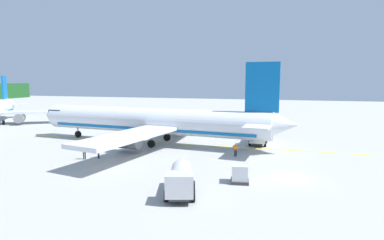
{
  "coord_description": "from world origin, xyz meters",
  "views": [
    {
      "loc": [
        -31.65,
        1.24,
        9.74
      ],
      "look_at": [
        12.03,
        13.34,
        3.81
      ],
      "focal_mm": 29.56,
      "sensor_mm": 36.0,
      "label": 1
    }
  ],
  "objects_px": {
    "airliner_foreground": "(154,121)",
    "crew_loader_right": "(236,149)",
    "crew_loader_left": "(98,151)",
    "crew_marshaller": "(84,151)",
    "service_truck_fuel": "(180,179)",
    "service_truck_baggage": "(259,134)",
    "cargo_container_near": "(240,174)"
  },
  "relations": [
    {
      "from": "cargo_container_near",
      "to": "crew_loader_left",
      "type": "height_order",
      "value": "cargo_container_near"
    },
    {
      "from": "crew_loader_right",
      "to": "service_truck_baggage",
      "type": "bearing_deg",
      "value": -14.73
    },
    {
      "from": "airliner_foreground",
      "to": "crew_loader_left",
      "type": "distance_m",
      "value": 10.85
    },
    {
      "from": "service_truck_fuel",
      "to": "cargo_container_near",
      "type": "relative_size",
      "value": 3.02
    },
    {
      "from": "service_truck_fuel",
      "to": "crew_loader_left",
      "type": "height_order",
      "value": "service_truck_fuel"
    },
    {
      "from": "crew_loader_right",
      "to": "airliner_foreground",
      "type": "bearing_deg",
      "value": 70.47
    },
    {
      "from": "cargo_container_near",
      "to": "crew_loader_left",
      "type": "xyz_separation_m",
      "value": [
        4.58,
        17.9,
        0.08
      ]
    },
    {
      "from": "crew_loader_right",
      "to": "crew_marshaller",
      "type": "bearing_deg",
      "value": 110.04
    },
    {
      "from": "cargo_container_near",
      "to": "crew_marshaller",
      "type": "height_order",
      "value": "cargo_container_near"
    },
    {
      "from": "cargo_container_near",
      "to": "crew_loader_right",
      "type": "bearing_deg",
      "value": 9.87
    },
    {
      "from": "service_truck_fuel",
      "to": "cargo_container_near",
      "type": "xyz_separation_m",
      "value": [
        4.65,
        -4.4,
        -0.52
      ]
    },
    {
      "from": "cargo_container_near",
      "to": "crew_loader_left",
      "type": "relative_size",
      "value": 1.16
    },
    {
      "from": "cargo_container_near",
      "to": "service_truck_fuel",
      "type": "bearing_deg",
      "value": 136.54
    },
    {
      "from": "service_truck_baggage",
      "to": "crew_marshaller",
      "type": "xyz_separation_m",
      "value": [
        -15.06,
        19.81,
        -0.42
      ]
    },
    {
      "from": "airliner_foreground",
      "to": "service_truck_fuel",
      "type": "height_order",
      "value": "airliner_foreground"
    },
    {
      "from": "airliner_foreground",
      "to": "service_truck_baggage",
      "type": "bearing_deg",
      "value": -75.0
    },
    {
      "from": "service_truck_baggage",
      "to": "crew_marshaller",
      "type": "distance_m",
      "value": 24.89
    },
    {
      "from": "crew_loader_left",
      "to": "crew_marshaller",
      "type": "bearing_deg",
      "value": 123.28
    },
    {
      "from": "airliner_foreground",
      "to": "cargo_container_near",
      "type": "bearing_deg",
      "value": -134.95
    },
    {
      "from": "crew_loader_right",
      "to": "crew_loader_left",
      "type": "bearing_deg",
      "value": 108.77
    },
    {
      "from": "airliner_foreground",
      "to": "crew_loader_right",
      "type": "bearing_deg",
      "value": -109.53
    },
    {
      "from": "crew_marshaller",
      "to": "crew_loader_left",
      "type": "height_order",
      "value": "crew_marshaller"
    },
    {
      "from": "crew_loader_left",
      "to": "cargo_container_near",
      "type": "bearing_deg",
      "value": -104.35
    },
    {
      "from": "airliner_foreground",
      "to": "crew_loader_right",
      "type": "height_order",
      "value": "airliner_foreground"
    },
    {
      "from": "service_truck_fuel",
      "to": "crew_marshaller",
      "type": "height_order",
      "value": "service_truck_fuel"
    },
    {
      "from": "service_truck_baggage",
      "to": "crew_loader_right",
      "type": "bearing_deg",
      "value": 165.27
    },
    {
      "from": "cargo_container_near",
      "to": "service_truck_baggage",
      "type": "bearing_deg",
      "value": -1.61
    },
    {
      "from": "airliner_foreground",
      "to": "crew_marshaller",
      "type": "distance_m",
      "value": 12.14
    },
    {
      "from": "service_truck_fuel",
      "to": "service_truck_baggage",
      "type": "xyz_separation_m",
      "value": [
        23.38,
        -4.93,
        0.08
      ]
    },
    {
      "from": "cargo_container_near",
      "to": "crew_marshaller",
      "type": "xyz_separation_m",
      "value": [
        3.67,
        19.28,
        0.18
      ]
    },
    {
      "from": "crew_marshaller",
      "to": "cargo_container_near",
      "type": "bearing_deg",
      "value": -100.78
    },
    {
      "from": "crew_marshaller",
      "to": "crew_loader_left",
      "type": "relative_size",
      "value": 1.09
    }
  ]
}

